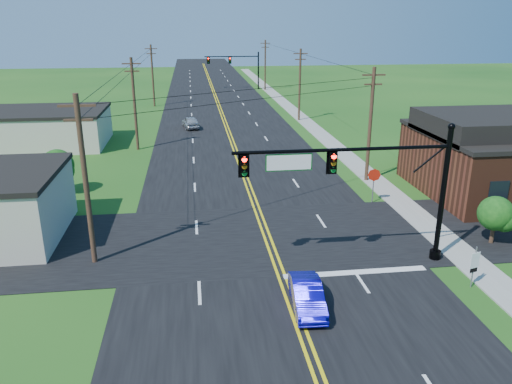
{
  "coord_description": "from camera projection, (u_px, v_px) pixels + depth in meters",
  "views": [
    {
      "loc": [
        -4.02,
        -15.03,
        12.3
      ],
      "look_at": [
        -0.76,
        10.0,
        3.6
      ],
      "focal_mm": 35.0,
      "sensor_mm": 36.0,
      "label": 1
    }
  ],
  "objects": [
    {
      "name": "tree_right_back",
      "position": [
        420.0,
        136.0,
        44.07
      ],
      "size": [
        3.0,
        3.0,
        4.1
      ],
      "color": "#372919",
      "rests_on": "ground"
    },
    {
      "name": "signal_mast_far",
      "position": [
        235.0,
        65.0,
        92.65
      ],
      "size": [
        10.98,
        0.6,
        7.48
      ],
      "color": "black",
      "rests_on": "ground"
    },
    {
      "name": "utility_pole_left_c",
      "position": [
        153.0,
        74.0,
        74.02
      ],
      "size": [
        1.8,
        0.28,
        9.0
      ],
      "color": "#372919",
      "rests_on": "ground"
    },
    {
      "name": "shrub_corner",
      "position": [
        496.0,
        214.0,
        28.48
      ],
      "size": [
        2.0,
        2.0,
        2.86
      ],
      "color": "#372919",
      "rests_on": "ground"
    },
    {
      "name": "blue_car",
      "position": [
        307.0,
        296.0,
        22.3
      ],
      "size": [
        1.55,
        3.82,
        1.23
      ],
      "primitive_type": "imported",
      "rotation": [
        0.0,
        0.0,
        -0.07
      ],
      "color": "#0C07A3",
      "rests_on": "ground"
    },
    {
      "name": "route_sign",
      "position": [
        474.0,
        264.0,
        23.87
      ],
      "size": [
        0.52,
        0.18,
        2.15
      ],
      "rotation": [
        0.0,
        0.0,
        0.28
      ],
      "color": "slate",
      "rests_on": "ground"
    },
    {
      "name": "utility_pole_right_a",
      "position": [
        370.0,
        123.0,
        38.87
      ],
      "size": [
        1.8,
        0.28,
        9.0
      ],
      "color": "#372919",
      "rests_on": "ground"
    },
    {
      "name": "utility_pole_left_a",
      "position": [
        85.0,
        178.0,
        25.27
      ],
      "size": [
        1.8,
        0.28,
        9.0
      ],
      "color": "#372919",
      "rests_on": "ground"
    },
    {
      "name": "cream_bldg_far",
      "position": [
        45.0,
        128.0,
        51.29
      ],
      "size": [
        12.2,
        9.2,
        3.7
      ],
      "color": "#BEB1A2",
      "rests_on": "ground"
    },
    {
      "name": "tree_left",
      "position": [
        57.0,
        165.0,
        36.8
      ],
      "size": [
        2.4,
        2.4,
        3.37
      ],
      "color": "#372919",
      "rests_on": "ground"
    },
    {
      "name": "ground",
      "position": [
        311.0,
        369.0,
        18.59
      ],
      "size": [
        260.0,
        260.0,
        0.0
      ],
      "primitive_type": "plane",
      "color": "#164714",
      "rests_on": "ground"
    },
    {
      "name": "utility_pole_right_b",
      "position": [
        300.0,
        84.0,
        63.25
      ],
      "size": [
        1.8,
        0.28,
        9.0
      ],
      "color": "#372919",
      "rests_on": "ground"
    },
    {
      "name": "utility_pole_left_b",
      "position": [
        134.0,
        102.0,
        48.7
      ],
      "size": [
        1.8,
        0.28,
        9.0
      ],
      "color": "#372919",
      "rests_on": "ground"
    },
    {
      "name": "distant_car",
      "position": [
        191.0,
        122.0,
        59.86
      ],
      "size": [
        2.31,
        4.33,
        1.4
      ],
      "primitive_type": "imported",
      "rotation": [
        0.0,
        0.0,
        3.31
      ],
      "color": "#AAABAF",
      "rests_on": "ground"
    },
    {
      "name": "stop_sign",
      "position": [
        374.0,
        178.0,
        34.95
      ],
      "size": [
        0.88,
        0.24,
        2.52
      ],
      "rotation": [
        0.0,
        0.0,
        -0.22
      ],
      "color": "slate",
      "rests_on": "ground"
    },
    {
      "name": "signal_mast_main",
      "position": [
        362.0,
        179.0,
        25.07
      ],
      "size": [
        11.3,
        0.6,
        7.48
      ],
      "color": "black",
      "rests_on": "ground"
    },
    {
      "name": "road_cross",
      "position": [
        264.0,
        237.0,
        29.83
      ],
      "size": [
        70.0,
        10.0,
        0.04
      ],
      "primitive_type": "cube",
      "color": "black",
      "rests_on": "ground"
    },
    {
      "name": "sidewalk",
      "position": [
        319.0,
        133.0,
        57.36
      ],
      "size": [
        2.0,
        160.0,
        0.08
      ],
      "primitive_type": "cube",
      "color": "gray",
      "rests_on": "ground"
    },
    {
      "name": "utility_pole_right_c",
      "position": [
        265.0,
        64.0,
        91.38
      ],
      "size": [
        1.8,
        0.28,
        9.0
      ],
      "color": "#372919",
      "rests_on": "ground"
    },
    {
      "name": "road_main",
      "position": [
        222.0,
        119.0,
        65.46
      ],
      "size": [
        16.0,
        220.0,
        0.04
      ],
      "primitive_type": "cube",
      "color": "black",
      "rests_on": "ground"
    }
  ]
}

